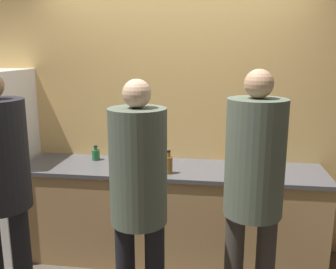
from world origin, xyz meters
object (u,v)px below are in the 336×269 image
(person_right, at_px, (254,180))
(bottle_amber, at_px, (169,164))
(bottle_green, at_px, (96,154))
(fruit_bowl, at_px, (243,159))
(person_center, at_px, (139,190))
(utensil_crock, at_px, (150,155))
(cup_blue, at_px, (249,171))

(person_right, distance_m, bottle_amber, 0.95)
(person_right, height_order, bottle_green, person_right)
(person_right, xyz_separation_m, bottle_green, (-1.40, 0.98, -0.16))
(bottle_amber, bearing_deg, fruit_bowl, 28.88)
(person_center, distance_m, utensil_crock, 1.14)
(person_center, height_order, cup_blue, person_center)
(cup_blue, bearing_deg, bottle_amber, -178.05)
(cup_blue, bearing_deg, bottle_green, 168.95)
(person_center, bearing_deg, bottle_green, 120.51)
(person_center, distance_m, fruit_bowl, 1.40)
(person_center, distance_m, cup_blue, 1.15)
(person_right, bearing_deg, bottle_amber, 133.61)
(cup_blue, bearing_deg, person_center, -130.90)
(utensil_crock, height_order, bottle_green, utensil_crock)
(person_center, height_order, bottle_green, person_center)
(bottle_amber, bearing_deg, person_center, -95.01)
(person_center, height_order, person_right, person_right)
(fruit_bowl, xyz_separation_m, utensil_crock, (-0.86, -0.07, 0.02))
(utensil_crock, bearing_deg, person_right, -47.93)
(person_right, xyz_separation_m, utensil_crock, (-0.87, 0.96, -0.14))
(person_center, bearing_deg, cup_blue, 49.10)
(person_center, xyz_separation_m, fruit_bowl, (0.72, 1.20, -0.11))
(bottle_green, bearing_deg, person_right, -35.13)
(person_center, height_order, utensil_crock, person_center)
(fruit_bowl, distance_m, utensil_crock, 0.87)
(person_right, xyz_separation_m, fruit_bowl, (-0.01, 1.04, -0.16))
(fruit_bowl, xyz_separation_m, cup_blue, (0.03, -0.33, -0.01))
(bottle_green, bearing_deg, utensil_crock, -2.28)
(person_right, height_order, utensil_crock, person_right)
(person_center, distance_m, person_right, 0.74)
(utensil_crock, xyz_separation_m, cup_blue, (0.90, -0.26, -0.03))
(person_center, relative_size, cup_blue, 18.15)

